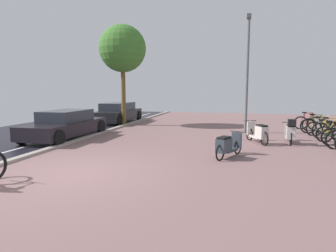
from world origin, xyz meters
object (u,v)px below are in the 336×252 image
scooter_mid (258,133)px  parked_car_far (118,113)px  scooter_far (227,146)px  bicycle_rack_05 (330,131)px  bicycle_rack_08 (316,125)px  scooter_near (290,132)px  parked_car_near (66,125)px  bicycle_rack_04 (333,134)px  bicycle_rack_07 (316,126)px  lamp_post (247,68)px  bicycle_rack_09 (308,123)px  street_tree (123,49)px  bicycle_rack_06 (322,129)px

scooter_mid → parked_car_far: bearing=146.1°
scooter_mid → scooter_far: scooter_mid is taller
bicycle_rack_05 → bicycle_rack_08: size_ratio=1.11×
scooter_near → scooter_mid: scooter_near is taller
scooter_mid → parked_car_far: 10.05m
parked_car_near → bicycle_rack_05: bearing=12.2°
bicycle_rack_04 → parked_car_near: bearing=-171.5°
bicycle_rack_04 → bicycle_rack_08: (0.11, 3.08, 0.01)m
scooter_far → parked_car_far: (-7.25, 8.32, 0.24)m
bicycle_rack_07 → lamp_post: size_ratio=0.24×
bicycle_rack_05 → scooter_near: (-1.82, -1.49, 0.10)m
bicycle_rack_09 → bicycle_rack_04: bearing=-88.4°
bicycle_rack_09 → scooter_mid: bearing=-120.2°
bicycle_rack_05 → bicycle_rack_07: bicycle_rack_07 is taller
bicycle_rack_07 → scooter_near: 3.44m
bicycle_rack_09 → street_tree: street_tree is taller
bicycle_rack_05 → parked_car_near: 11.33m
scooter_far → scooter_near: bearing=52.4°
scooter_far → scooter_mid: bearing=68.1°
parked_car_far → lamp_post: size_ratio=0.81×
parked_car_near → lamp_post: lamp_post is taller
bicycle_rack_06 → scooter_mid: bicycle_rack_06 is taller
bicycle_rack_04 → lamp_post: lamp_post is taller
parked_car_near → lamp_post: (7.62, 3.45, 2.53)m
bicycle_rack_06 → street_tree: size_ratio=0.24×
bicycle_rack_04 → bicycle_rack_05: size_ratio=0.91×
bicycle_rack_08 → scooter_mid: size_ratio=0.78×
bicycle_rack_08 → lamp_post: bearing=-160.0°
bicycle_rack_08 → parked_car_far: 11.47m
bicycle_rack_06 → bicycle_rack_08: bearing=85.8°
street_tree → bicycle_rack_04: bearing=-17.3°
bicycle_rack_06 → bicycle_rack_04: bearing=-90.1°
parked_car_near → street_tree: street_tree is taller
bicycle_rack_05 → scooter_mid: bicycle_rack_05 is taller
bicycle_rack_07 → scooter_far: bicycle_rack_07 is taller
scooter_far → bicycle_rack_04: bearing=42.7°
bicycle_rack_08 → scooter_near: bearing=-115.6°
bicycle_rack_09 → scooter_near: bearing=-109.3°
bicycle_rack_08 → scooter_far: 7.92m
bicycle_rack_09 → scooter_mid: 5.57m
bicycle_rack_09 → parked_car_far: (-11.14, 0.79, 0.27)m
scooter_mid → street_tree: (-7.35, 4.17, 3.99)m
bicycle_rack_08 → street_tree: street_tree is taller
bicycle_rack_09 → street_tree: 10.95m
bicycle_rack_05 → parked_car_far: parked_car_far is taller
parked_car_far → bicycle_rack_08: bearing=-7.8°
bicycle_rack_06 → lamp_post: (-3.34, 0.28, 2.76)m
scooter_far → lamp_post: lamp_post is taller
bicycle_rack_06 → bicycle_rack_08: size_ratio=1.08×
bicycle_rack_06 → parked_car_near: size_ratio=0.31×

